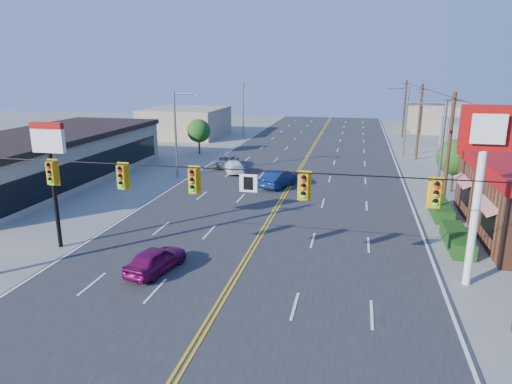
% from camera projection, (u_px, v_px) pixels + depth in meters
% --- Properties ---
extents(ground, '(160.00, 160.00, 0.00)m').
position_uv_depth(ground, '(223.00, 299.00, 20.46)').
color(ground, gray).
rests_on(ground, ground).
extents(road, '(20.00, 120.00, 0.06)m').
position_uv_depth(road, '(289.00, 188.00, 39.30)').
color(road, '#2D2D30').
rests_on(road, ground).
extents(signal_span, '(24.32, 0.34, 9.00)m').
position_uv_depth(signal_span, '(218.00, 195.00, 19.21)').
color(signal_span, '#47301E').
rests_on(signal_span, ground).
extents(kfc_pylon, '(2.20, 0.36, 8.50)m').
position_uv_depth(kfc_pylon, '(482.00, 161.00, 20.36)').
color(kfc_pylon, white).
rests_on(kfc_pylon, ground).
extents(strip_mall, '(10.40, 26.40, 4.40)m').
position_uv_depth(strip_mall, '(46.00, 157.00, 41.41)').
color(strip_mall, tan).
rests_on(strip_mall, ground).
extents(pizza_hut_sign, '(1.90, 0.30, 6.85)m').
position_uv_depth(pizza_hut_sign, '(50.00, 159.00, 25.16)').
color(pizza_hut_sign, black).
rests_on(pizza_hut_sign, ground).
extents(streetlight_se, '(2.55, 0.25, 8.00)m').
position_uv_depth(streetlight_se, '(438.00, 154.00, 30.22)').
color(streetlight_se, gray).
rests_on(streetlight_se, ground).
extents(streetlight_ne, '(2.55, 0.25, 8.00)m').
position_uv_depth(streetlight_ne, '(405.00, 117.00, 52.84)').
color(streetlight_ne, gray).
rests_on(streetlight_ne, ground).
extents(streetlight_sw, '(2.55, 0.25, 8.00)m').
position_uv_depth(streetlight_sw, '(178.00, 130.00, 42.26)').
color(streetlight_sw, gray).
rests_on(streetlight_sw, ground).
extents(streetlight_nw, '(2.55, 0.25, 8.00)m').
position_uv_depth(streetlight_nw, '(245.00, 107.00, 66.75)').
color(streetlight_nw, gray).
rests_on(streetlight_nw, ground).
extents(utility_pole_near, '(0.28, 0.28, 8.40)m').
position_uv_depth(utility_pole_near, '(449.00, 150.00, 33.78)').
color(utility_pole_near, '#47301E').
rests_on(utility_pole_near, ground).
extents(utility_pole_mid, '(0.28, 0.28, 8.40)m').
position_uv_depth(utility_pole_mid, '(419.00, 122.00, 50.74)').
color(utility_pole_mid, '#47301E').
rests_on(utility_pole_mid, ground).
extents(utility_pole_far, '(0.28, 0.28, 8.40)m').
position_uv_depth(utility_pole_far, '(404.00, 109.00, 67.71)').
color(utility_pole_far, '#47301E').
rests_on(utility_pole_far, ground).
extents(tree_kfc_rear, '(2.94, 2.94, 4.41)m').
position_uv_depth(tree_kfc_rear, '(455.00, 157.00, 37.61)').
color(tree_kfc_rear, '#47301E').
rests_on(tree_kfc_rear, ground).
extents(tree_west, '(2.80, 2.80, 4.20)m').
position_uv_depth(tree_west, '(199.00, 131.00, 54.47)').
color(tree_west, '#47301E').
rests_on(tree_west, ground).
extents(bld_east_mid, '(12.00, 10.00, 4.00)m').
position_uv_depth(bld_east_mid, '(502.00, 140.00, 53.05)').
color(bld_east_mid, gray).
rests_on(bld_east_mid, ground).
extents(bld_west_far, '(11.00, 12.00, 4.20)m').
position_uv_depth(bld_west_far, '(186.00, 122.00, 69.30)').
color(bld_west_far, tan).
rests_on(bld_west_far, ground).
extents(bld_east_far, '(10.00, 10.00, 4.40)m').
position_uv_depth(bld_east_far, '(442.00, 118.00, 74.35)').
color(bld_east_far, tan).
rests_on(bld_east_far, ground).
extents(car_magenta, '(2.31, 4.03, 1.29)m').
position_uv_depth(car_magenta, '(156.00, 260.00, 23.03)').
color(car_magenta, '#700C47').
rests_on(car_magenta, ground).
extents(car_blue, '(3.02, 4.83, 1.50)m').
position_uv_depth(car_blue, '(279.00, 179.00, 39.54)').
color(car_blue, '#0D1F4C').
rests_on(car_blue, ground).
extents(car_white, '(3.27, 4.51, 1.21)m').
position_uv_depth(car_white, '(234.00, 167.00, 45.01)').
color(car_white, white).
rests_on(car_white, ground).
extents(car_silver, '(2.54, 4.76, 1.27)m').
position_uv_depth(car_silver, '(227.00, 161.00, 47.78)').
color(car_silver, '#A1A2A6').
rests_on(car_silver, ground).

